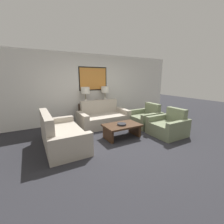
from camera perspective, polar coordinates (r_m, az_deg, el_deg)
ground_plane at (r=4.35m, az=6.19°, el=-10.83°), size 20.00×20.00×0.00m
back_wall at (r=6.24m, az=-7.27°, el=9.05°), size 7.65×0.12×2.65m
console_table at (r=6.14m, az=-6.10°, el=-0.03°), size 1.35×0.36×0.75m
table_lamp_left at (r=5.85m, az=-10.12°, el=7.45°), size 0.33×0.33×0.65m
table_lamp_right at (r=6.18m, az=-2.67°, el=7.92°), size 0.33×0.33×0.65m
couch_by_back_wall at (r=5.57m, az=-3.39°, el=-2.21°), size 1.81×0.94×0.92m
couch_by_side at (r=4.13m, az=-18.75°, el=-8.45°), size 0.94×1.81×0.92m
coffee_table at (r=4.47m, az=3.81°, el=-6.09°), size 1.07×0.68×0.40m
decorative_bowl at (r=4.37m, az=3.73°, el=-4.68°), size 0.26×0.26×0.05m
armchair_near_back_wall at (r=5.68m, az=12.58°, el=-2.45°), size 0.94×0.94×0.81m
armchair_near_camera at (r=4.99m, az=20.60°, el=-5.18°), size 0.94×0.94×0.81m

